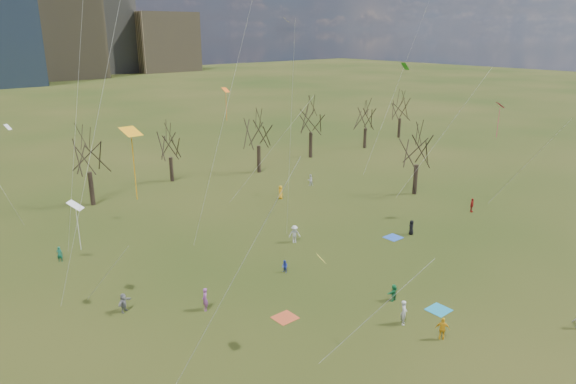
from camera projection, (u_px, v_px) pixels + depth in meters
ground at (396, 325)px, 36.36m from camera, size 500.00×500.00×0.00m
bare_tree_row at (153, 150)px, 61.69m from camera, size 113.04×29.80×9.50m
blanket_teal at (439, 310)px, 38.33m from camera, size 1.60×1.50×0.03m
blanket_navy at (393, 237)px, 51.66m from camera, size 1.60×1.50×0.03m
blanket_crimson at (285, 318)px, 37.29m from camera, size 1.60×1.50×0.03m
person_1 at (404, 312)px, 36.28m from camera, size 0.80×0.77×1.84m
person_4 at (443, 329)px, 34.49m from camera, size 0.86×1.01×1.62m
person_5 at (394, 292)px, 39.50m from camera, size 1.30×0.53×1.37m
person_6 at (411, 227)px, 52.26m from camera, size 0.85×0.89×1.53m
person_7 at (205, 299)px, 38.07m from camera, size 0.61×0.75×1.79m
person_8 at (285, 267)px, 44.05m from camera, size 0.48×0.59×1.15m
person_9 at (295, 234)px, 50.24m from camera, size 1.32×1.16×1.77m
person_10 at (472, 205)px, 58.67m from camera, size 1.03×0.65×1.63m
person_11 at (124, 303)px, 37.90m from camera, size 1.41×1.04×1.48m
person_12 at (280, 192)px, 63.24m from camera, size 0.65×0.90×1.70m
person_13 at (60, 254)px, 46.11m from camera, size 0.64×0.60×1.47m
person_14 at (310, 180)px, 68.68m from camera, size 0.83×0.70×1.52m
kites_airborne at (264, 122)px, 42.69m from camera, size 59.36×41.40×30.39m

